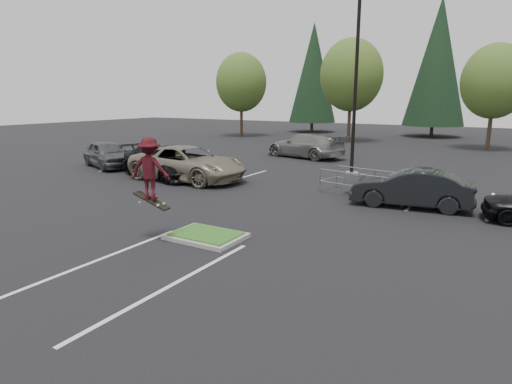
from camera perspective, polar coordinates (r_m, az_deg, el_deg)
The scene contains 16 objects.
ground at distance 13.12m, azimuth -6.63°, elevation -6.14°, with size 120.00×120.00×0.00m, color black.
grass_median at distance 13.10m, azimuth -6.64°, elevation -5.81°, with size 2.20×1.60×0.16m.
stall_lines at distance 18.69m, azimuth 1.28°, elevation -0.41°, with size 22.62×17.60×0.01m.
light_pole at distance 22.97m, azimuth 13.11°, elevation 13.13°, with size 0.70×0.60×10.12m.
decid_a at distance 47.42m, azimuth -1.97°, elevation 14.16°, with size 5.44×5.44×8.91m.
decid_b at distance 42.65m, azimuth 12.57°, elevation 14.69°, with size 5.89×5.89×9.64m.
decid_c at distance 39.72m, azimuth 29.21°, elevation 12.49°, with size 5.12×5.12×8.38m.
conif_a at distance 54.40m, azimuth 7.64°, elevation 15.44°, with size 5.72×5.72×13.00m.
conif_b at distance 51.04m, azimuth 23.05°, elevation 15.64°, with size 6.38×6.38×14.50m.
cart_corral at distance 19.09m, azimuth 13.38°, elevation 1.65°, with size 4.13×2.21×1.11m.
skateboarder at distance 12.65m, azimuth -13.97°, elevation 2.98°, with size 1.30×0.97×2.06m.
car_l_tan at distance 22.22m, azimuth -9.09°, elevation 3.79°, with size 2.91×6.30×1.75m, color gray.
car_l_black at distance 23.42m, azimuth -12.50°, elevation 3.96°, with size 2.31×5.69×1.65m, color black.
car_l_grey at distance 27.73m, azimuth -19.23°, elevation 4.79°, with size 1.89×4.70×1.60m, color #474A4F.
car_r_charc at distance 17.60m, azimuth 20.00°, elevation 0.49°, with size 1.57×4.51×1.49m, color black.
car_far_silver at distance 30.68m, azimuth 6.67°, elevation 6.18°, with size 2.40×5.91×1.71m, color gray.
Camera 1 is at (7.62, -9.83, 4.16)m, focal length 30.00 mm.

